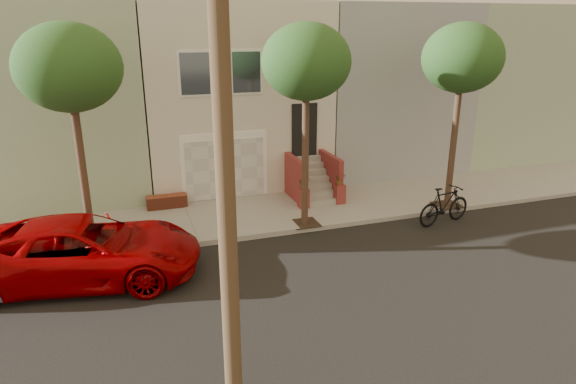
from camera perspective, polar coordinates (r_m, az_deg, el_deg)
name	(u,v)px	position (r m, az deg, el deg)	size (l,w,h in m)	color
ground	(322,289)	(12.92, 3.87, -10.92)	(90.00, 90.00, 0.00)	black
sidewalk	(263,214)	(17.47, -2.86, -2.51)	(40.00, 3.70, 0.15)	gray
house_row	(224,90)	(22.15, -7.30, 11.40)	(33.10, 11.70, 7.00)	beige
tree_left	(69,69)	(14.32, -23.66, 12.68)	(2.70, 2.57, 6.30)	#2D2116
tree_mid	(306,63)	(15.28, 2.10, 14.44)	(2.70, 2.57, 6.30)	#2D2116
tree_right	(462,59)	(17.99, 19.23, 14.08)	(2.70, 2.57, 6.30)	#2D2116
pickup_truck	(83,250)	(14.00, -22.32, -6.15)	(2.75, 5.96, 1.66)	#940003
motorcycle	(444,205)	(17.40, 17.38, -1.44)	(0.61, 2.16, 1.30)	black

